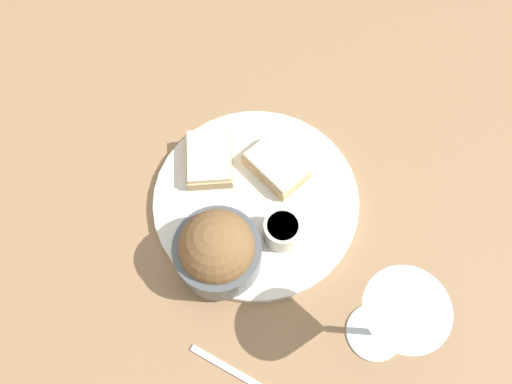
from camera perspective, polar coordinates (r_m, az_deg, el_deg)
The scene contains 8 objects.
ground_plane at distance 0.70m, azimuth 0.00°, elevation -1.14°, with size 4.00×4.00×0.00m, color #93704C.
dinner_plate at distance 0.70m, azimuth 0.00°, elevation -0.91°, with size 0.29×0.29×0.01m.
salad_bowl at distance 0.63m, azimuth -4.45°, elevation -6.58°, with size 0.11×0.11×0.10m.
sauce_ramekin at distance 0.65m, azimuth 3.00°, elevation -4.35°, with size 0.05×0.05×0.04m.
cheese_toast_near at distance 0.71m, azimuth -5.38°, elevation 3.80°, with size 0.10×0.08×0.03m.
cheese_toast_far at distance 0.70m, azimuth 2.31°, elevation 2.99°, with size 0.10×0.08×0.03m.
wine_glass at distance 0.57m, azimuth 15.66°, elevation -13.63°, with size 0.09×0.09×0.15m.
fork at distance 0.64m, azimuth -0.28°, elevation -20.97°, with size 0.13×0.13×0.01m.
Camera 1 is at (-0.26, 0.08, 0.65)m, focal length 35.00 mm.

